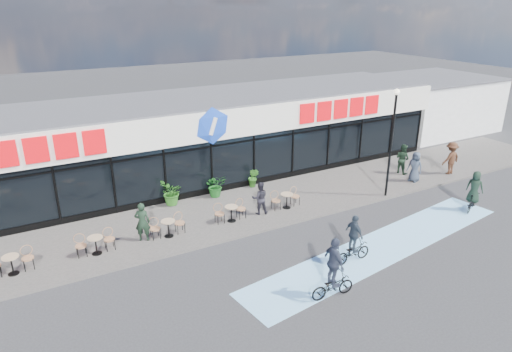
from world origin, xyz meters
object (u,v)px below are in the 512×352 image
(potted_plant_right, at_px, (253,178))
(cyclist_b, at_px, (474,194))
(cyclist_a, at_px, (353,245))
(patron_left, at_px, (142,222))
(pedestrian_a, at_px, (415,167))
(potted_plant_left, at_px, (216,185))
(potted_plant_mid, at_px, (171,193))
(pedestrian_c, at_px, (451,158))
(patron_right, at_px, (260,198))
(pedestrian_b, at_px, (402,159))
(lamp_post, at_px, (392,135))

(potted_plant_right, relative_size, cyclist_b, 0.53)
(cyclist_a, bearing_deg, patron_left, 140.74)
(cyclist_b, bearing_deg, potted_plant_right, 136.44)
(pedestrian_a, distance_m, cyclist_a, 9.78)
(potted_plant_left, bearing_deg, potted_plant_right, 4.25)
(potted_plant_left, height_order, potted_plant_mid, potted_plant_mid)
(pedestrian_c, distance_m, cyclist_b, 4.91)
(potted_plant_mid, bearing_deg, cyclist_b, -30.53)
(potted_plant_mid, xyz_separation_m, pedestrian_a, (12.96, -3.48, 0.22))
(potted_plant_mid, height_order, potted_plant_right, potted_plant_mid)
(patron_right, xyz_separation_m, pedestrian_b, (9.99, 0.78, 0.08))
(potted_plant_right, bearing_deg, pedestrian_c, -18.79)
(patron_left, xyz_separation_m, patron_right, (5.58, -0.11, -0.06))
(lamp_post, relative_size, potted_plant_left, 4.71)
(lamp_post, xyz_separation_m, patron_right, (-6.80, 1.29, -2.47))
(pedestrian_b, relative_size, cyclist_b, 0.87)
(pedestrian_c, bearing_deg, patron_left, -2.85)
(patron_left, height_order, cyclist_b, cyclist_b)
(lamp_post, xyz_separation_m, pedestrian_c, (5.56, 0.62, -2.31))
(potted_plant_right, bearing_deg, pedestrian_a, -23.54)
(potted_plant_mid, distance_m, patron_right, 4.46)
(patron_right, height_order, cyclist_b, cyclist_b)
(cyclist_a, distance_m, cyclist_b, 8.23)
(potted_plant_mid, relative_size, patron_left, 0.75)
(potted_plant_left, bearing_deg, patron_left, -148.66)
(patron_left, xyz_separation_m, cyclist_a, (6.71, -5.48, -0.21))
(patron_right, distance_m, pedestrian_b, 10.02)
(potted_plant_right, relative_size, cyclist_a, 0.54)
(patron_right, bearing_deg, potted_plant_left, -52.53)
(pedestrian_a, height_order, pedestrian_c, pedestrian_c)
(potted_plant_right, height_order, patron_left, patron_left)
(lamp_post, relative_size, patron_left, 3.24)
(pedestrian_a, bearing_deg, lamp_post, -91.22)
(potted_plant_right, relative_size, pedestrian_c, 0.56)
(potted_plant_right, xyz_separation_m, pedestrian_c, (11.03, -3.75, 0.42))
(potted_plant_right, bearing_deg, potted_plant_mid, -178.39)
(patron_right, bearing_deg, potted_plant_mid, -22.54)
(pedestrian_a, xyz_separation_m, pedestrian_b, (0.37, 1.31, 0.02))
(potted_plant_mid, xyz_separation_m, potted_plant_right, (4.67, 0.13, -0.10))
(cyclist_b, bearing_deg, cyclist_a, -173.99)
(lamp_post, distance_m, pedestrian_c, 6.05)
(pedestrian_b, distance_m, cyclist_a, 10.79)
(pedestrian_a, relative_size, cyclist_a, 0.86)
(potted_plant_left, xyz_separation_m, pedestrian_c, (13.34, -3.58, 0.37))
(cyclist_a, bearing_deg, patron_right, 101.88)
(potted_plant_mid, height_order, pedestrian_b, pedestrian_b)
(potted_plant_right, height_order, pedestrian_a, pedestrian_a)
(patron_left, height_order, cyclist_a, cyclist_a)
(lamp_post, height_order, pedestrian_b, lamp_post)
(potted_plant_mid, height_order, cyclist_b, cyclist_b)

